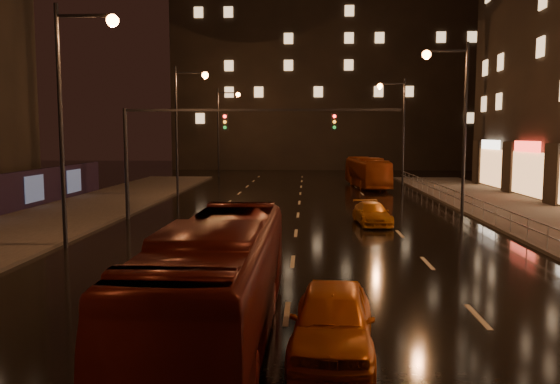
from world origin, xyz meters
The scene contains 9 objects.
ground centered at (0.00, 20.00, 0.00)m, with size 140.00×140.00×0.00m, color black.
sidewalk_left centered at (-13.50, 15.00, 0.07)m, with size 7.00×70.00×0.15m, color #38332D.
building_distant centered at (4.00, 72.00, 18.00)m, with size 44.00×16.00×36.00m, color black.
traffic_signal centered at (-5.06, 20.00, 4.74)m, with size 15.31×0.32×6.20m.
railing_right centered at (10.20, 18.00, 0.90)m, with size 0.05×56.00×1.00m.
bus_red centered at (-1.50, 2.00, 1.40)m, with size 2.35×10.06×2.80m, color #50120B.
bus_curb centered at (6.00, 39.73, 1.36)m, with size 2.29×9.78×2.72m, color #93380E.
taxi_near centered at (1.09, 1.41, 0.74)m, with size 1.76×4.37×1.49m, color orange.
taxi_far centered at (4.00, 18.86, 0.58)m, with size 1.61×3.97×1.15m, color #B96B11.
Camera 1 is at (0.51, -10.08, 4.73)m, focal length 35.00 mm.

